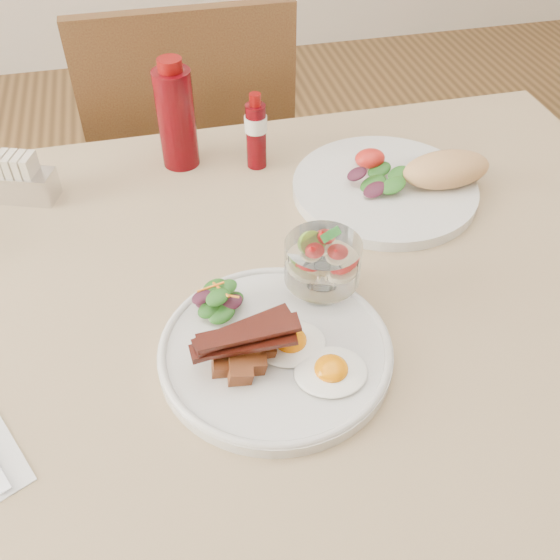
% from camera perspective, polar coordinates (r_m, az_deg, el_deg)
% --- Properties ---
extents(table, '(1.33, 0.88, 0.75)m').
position_cam_1_polar(table, '(0.90, -3.17, -5.22)').
color(table, brown).
rests_on(table, ground).
extents(chair_far, '(0.42, 0.42, 0.93)m').
position_cam_1_polar(chair_far, '(1.49, -7.95, 10.04)').
color(chair_far, brown).
rests_on(chair_far, ground).
extents(main_plate, '(0.28, 0.28, 0.02)m').
position_cam_1_polar(main_plate, '(0.75, -0.42, -6.53)').
color(main_plate, silver).
rests_on(main_plate, table).
extents(fried_eggs, '(0.14, 0.15, 0.02)m').
position_cam_1_polar(fried_eggs, '(0.73, 2.78, -6.94)').
color(fried_eggs, white).
rests_on(fried_eggs, main_plate).
extents(bacon_potato_pile, '(0.13, 0.07, 0.06)m').
position_cam_1_polar(bacon_potato_pile, '(0.71, -3.34, -6.27)').
color(bacon_potato_pile, maroon).
rests_on(bacon_potato_pile, main_plate).
extents(side_salad, '(0.07, 0.07, 0.04)m').
position_cam_1_polar(side_salad, '(0.78, -5.63, -1.96)').
color(side_salad, '#1E5516').
rests_on(side_salad, main_plate).
extents(fruit_cup, '(0.10, 0.10, 0.10)m').
position_cam_1_polar(fruit_cup, '(0.77, 3.90, 1.69)').
color(fruit_cup, white).
rests_on(fruit_cup, main_plate).
extents(second_plate, '(0.31, 0.29, 0.07)m').
position_cam_1_polar(second_plate, '(1.01, 10.85, 8.77)').
color(second_plate, silver).
rests_on(second_plate, table).
extents(ketchup_bottle, '(0.07, 0.07, 0.18)m').
position_cam_1_polar(ketchup_bottle, '(1.05, -9.46, 14.49)').
color(ketchup_bottle, '#4F0409').
rests_on(ketchup_bottle, table).
extents(hot_sauce_bottle, '(0.04, 0.04, 0.13)m').
position_cam_1_polar(hot_sauce_bottle, '(1.04, -2.21, 13.36)').
color(hot_sauce_bottle, '#4F0409').
rests_on(hot_sauce_bottle, table).
extents(sugar_caddy, '(0.10, 0.07, 0.08)m').
position_cam_1_polar(sugar_caddy, '(1.05, -22.32, 8.40)').
color(sugar_caddy, silver).
rests_on(sugar_caddy, table).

